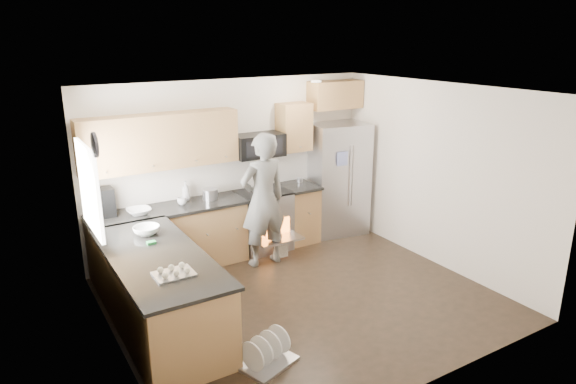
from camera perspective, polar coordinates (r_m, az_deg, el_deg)
ground at (r=6.64m, az=1.70°, el=-11.77°), size 4.50×4.50×0.00m
room_shell at (r=6.01m, az=1.46°, el=2.33°), size 4.54×4.04×2.62m
back_cabinet_run at (r=7.45m, az=-9.43°, el=-0.65°), size 4.45×0.64×2.50m
peninsula at (r=5.98m, az=-14.10°, el=-10.78°), size 0.96×2.36×1.02m
stove_range at (r=7.87m, az=-2.83°, el=-1.67°), size 0.76×0.97×1.79m
refrigerator at (r=8.54m, az=5.51°, el=1.50°), size 1.01×0.85×1.84m
person at (r=7.25m, az=-2.77°, el=-0.91°), size 0.72×0.48×1.93m
dish_rack at (r=5.46m, az=-2.46°, el=-17.71°), size 0.67×0.60×0.34m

